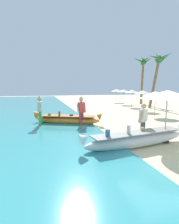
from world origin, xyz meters
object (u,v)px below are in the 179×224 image
person_tourist_customer (143,119)px  person_vendor_assistant (40,109)px  palm_tree_leaning_seaward (143,67)px  person_vendor_hatted (81,109)px  boat_white_foreground (138,139)px  patio_umbrella_large (167,95)px  boat_orange_midground (68,119)px  palm_tree_tall_inland (158,65)px

person_tourist_customer → person_vendor_assistant: bearing=138.6°
palm_tree_leaning_seaward → person_vendor_hatted: bearing=-134.3°
boat_white_foreground → patio_umbrella_large: size_ratio=2.23×
boat_orange_midground → person_vendor_hatted: 1.17m
patio_umbrella_large → palm_tree_leaning_seaward: (8.05, 14.76, 2.84)m
person_tourist_customer → boat_orange_midground: bearing=124.4°
person_vendor_assistant → palm_tree_tall_inland: (11.97, 5.99, 3.51)m
person_vendor_hatted → person_tourist_customer: 3.80m
person_vendor_assistant → person_tourist_customer: bearing=-41.4°
boat_white_foreground → palm_tree_leaning_seaward: size_ratio=0.78×
boat_white_foreground → person_vendor_hatted: size_ratio=2.78×
person_tourist_customer → patio_umbrella_large: (0.64, -0.61, 1.06)m
person_vendor_assistant → boat_orange_midground: bearing=5.6°
boat_white_foreground → person_tourist_customer: (0.68, 0.79, 0.56)m
boat_white_foreground → person_vendor_hatted: bearing=107.6°
boat_orange_midground → patio_umbrella_large: bearing=-53.7°
person_vendor_assistant → patio_umbrella_large: bearing=-41.6°
boat_orange_midground → person_vendor_hatted: (0.70, -0.64, 0.69)m
patio_umbrella_large → person_vendor_hatted: bearing=124.0°
patio_umbrella_large → person_tourist_customer: bearing=136.6°
person_tourist_customer → palm_tree_leaning_seaward: palm_tree_leaning_seaward is taller
boat_white_foreground → boat_orange_midground: boat_white_foreground is taller
boat_white_foreground → person_vendor_assistant: (-3.57, 4.53, 0.71)m
person_tourist_customer → boat_white_foreground: bearing=-130.5°
boat_white_foreground → person_vendor_assistant: person_vendor_assistant is taller
person_tourist_customer → person_vendor_assistant: (-4.25, 3.74, 0.15)m
boat_orange_midground → patio_umbrella_large: patio_umbrella_large is taller
boat_white_foreground → boat_orange_midground: bearing=113.0°
person_vendor_assistant → palm_tree_tall_inland: size_ratio=0.30×
boat_white_foreground → person_vendor_hatted: person_vendor_hatted is taller
boat_orange_midground → person_vendor_hatted: bearing=-42.5°
person_vendor_hatted → person_vendor_assistant: bearing=167.9°
boat_white_foreground → person_vendor_hatted: 4.29m
patio_umbrella_large → person_vendor_assistant: bearing=138.4°
boat_white_foreground → patio_umbrella_large: bearing=7.9°
boat_white_foreground → person_vendor_hatted: (-1.28, 4.04, 0.68)m
person_vendor_hatted → boat_orange_midground: bearing=137.5°
boat_orange_midground → palm_tree_tall_inland: size_ratio=0.70×
boat_orange_midground → palm_tree_tall_inland: (10.39, 5.83, 4.23)m
boat_white_foreground → person_vendor_assistant: bearing=128.3°
boat_white_foreground → patio_umbrella_large: patio_umbrella_large is taller
patio_umbrella_large → palm_tree_leaning_seaward: 17.06m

